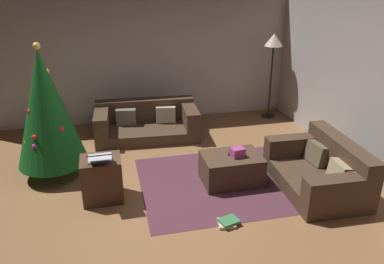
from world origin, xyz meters
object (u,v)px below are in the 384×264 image
corner_lamp (274,47)px  book_stack (228,222)px  couch_right (322,170)px  gift_box (238,152)px  laptop (100,157)px  ottoman (231,169)px  side_table (102,179)px  tv_remote (231,153)px  christmas_tree (46,109)px  couch_left (147,123)px

corner_lamp → book_stack: bearing=-120.4°
couch_right → corner_lamp: corner_lamp is taller
gift_box → laptop: 1.89m
ottoman → book_stack: bearing=-110.5°
side_table → tv_remote: bearing=3.8°
ottoman → christmas_tree: 2.75m
christmas_tree → laptop: size_ratio=4.53×
gift_box → laptop: size_ratio=0.41×
couch_left → ottoman: bearing=119.7°
ottoman → gift_box: bearing=-30.5°
side_table → corner_lamp: bearing=35.5°
gift_box → side_table: side_table is taller
couch_left → laptop: size_ratio=4.30×
couch_right → book_stack: (-1.55, -0.55, -0.23)m
side_table → couch_left: bearing=67.7°
tv_remote → couch_right: bearing=8.0°
gift_box → couch_right: bearing=-19.6°
couch_left → side_table: couch_left is taller
couch_right → christmas_tree: (-3.68, 1.23, 0.78)m
christmas_tree → corner_lamp: bearing=21.4°
laptop → corner_lamp: size_ratio=0.25×
couch_left → side_table: (-0.83, -2.02, 0.05)m
laptop → couch_right: bearing=-6.2°
tv_remote → christmas_tree: 2.68m
gift_box → laptop: bearing=-177.8°
side_table → gift_box: bearing=0.1°
couch_left → tv_remote: bearing=120.9°
couch_left → side_table: 2.19m
couch_right → tv_remote: 1.29m
christmas_tree → gift_box: bearing=-17.9°
couch_right → gift_box: (-1.11, 0.40, 0.21)m
gift_box → side_table: 1.89m
side_table → book_stack: 1.74m
gift_box → book_stack: (-0.44, -0.94, -0.44)m
christmas_tree → side_table: (0.69, -0.83, -0.75)m
couch_right → gift_box: bearing=72.5°
tv_remote → christmas_tree: bearing=-164.2°
couch_left → corner_lamp: (2.60, 0.42, 1.21)m
couch_right → laptop: size_ratio=3.56×
tv_remote → side_table: size_ratio=0.27×
couch_left → couch_right: (2.16, -2.41, 0.02)m
laptop → book_stack: laptop is taller
couch_left → corner_lamp: size_ratio=1.10×
ottoman → christmas_tree: size_ratio=0.42×
corner_lamp → gift_box: bearing=-122.4°
couch_left → gift_box: bearing=120.8°
couch_right → laptop: laptop is taller
gift_box → corner_lamp: (1.55, 2.44, 0.98)m
couch_right → ottoman: 1.26m
couch_left → christmas_tree: 2.08m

